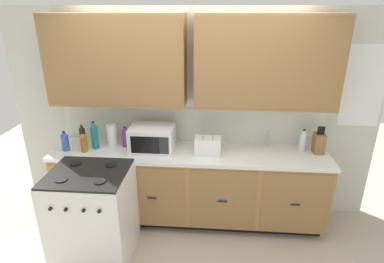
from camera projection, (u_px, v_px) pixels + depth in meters
The scene contains 15 objects.
ground_plane at pixel (187, 235), 3.60m from camera, with size 8.00×8.00×0.00m, color #B2A893.
wall_unit at pixel (191, 82), 3.45m from camera, with size 4.24×0.40×2.42m.
counter_run at pixel (190, 185), 3.70m from camera, with size 3.07×0.64×0.90m.
stove_range at pixel (93, 214), 3.19m from camera, with size 0.76×0.68×0.95m.
microwave at pixel (152, 139), 3.52m from camera, with size 0.48×0.37×0.28m.
toaster at pixel (208, 146), 3.45m from camera, with size 0.28×0.18×0.19m.
knife_block at pixel (319, 143), 3.47m from camera, with size 0.11×0.14×0.31m.
sink_faucet at pixel (268, 138), 3.63m from camera, with size 0.02×0.02×0.20m, color #B2B5BA.
paper_towel_roll at pixel (112, 135), 3.65m from camera, with size 0.12×0.12×0.26m, color white.
bottle_dark at pixel (82, 135), 3.69m from camera, with size 0.07×0.07×0.24m.
bottle_violet at pixel (125, 137), 3.63m from camera, with size 0.08×0.08×0.24m.
bottle_clear at pixel (303, 140), 3.52m from camera, with size 0.08×0.08×0.25m.
bottle_blue at pixel (65, 141), 3.53m from camera, with size 0.08×0.08×0.23m.
bottle_teal at pixel (95, 135), 3.56m from camera, with size 0.08×0.08×0.32m.
bottle_amber at pixel (84, 142), 3.50m from camera, with size 0.07×0.07×0.23m.
Camera 1 is at (0.29, -2.90, 2.41)m, focal length 29.72 mm.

